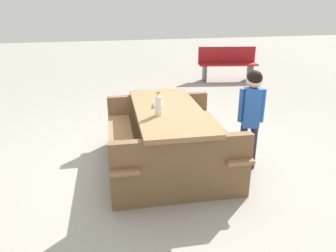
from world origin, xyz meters
name	(u,v)px	position (x,y,z in m)	size (l,w,h in m)	color
ground_plane	(168,165)	(0.00, 0.00, 0.00)	(30.00, 30.00, 0.00)	gray
picnic_table	(168,132)	(0.00, 0.00, 0.44)	(1.88, 1.51, 0.75)	olive
soda_bottle	(158,104)	(-0.23, 0.16, 0.87)	(0.08, 0.08, 0.27)	silver
hotdog_tray	(158,103)	(0.13, 0.09, 0.78)	(0.20, 0.15, 0.08)	white
child_in_coat	(252,108)	(-0.28, -0.91, 0.77)	(0.22, 0.29, 1.20)	#262633
park_bench_near	(227,63)	(4.28, -2.65, 0.45)	(0.67, 1.55, 0.85)	maroon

